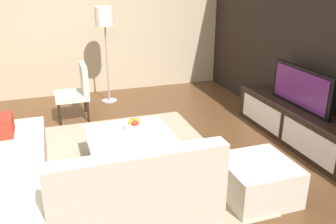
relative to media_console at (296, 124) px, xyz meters
name	(u,v)px	position (x,y,z in m)	size (l,w,h in m)	color
ground_plane	(125,169)	(0.00, -2.40, -0.25)	(14.00, 14.00, 0.00)	brown
feature_wall_back	(327,39)	(0.00, 0.30, 1.15)	(6.40, 0.12, 2.80)	black
side_wall_left	(96,19)	(-3.20, -2.20, 1.15)	(0.12, 5.20, 2.80)	beige
area_rug	(124,164)	(-0.10, -2.40, -0.24)	(2.95, 2.45, 0.01)	tan
media_console	(296,124)	(0.00, 0.00, 0.00)	(2.26, 0.47, 0.50)	black
television	(301,88)	(0.00, 0.00, 0.52)	(1.15, 0.06, 0.55)	black
sectional_couch	(48,181)	(0.50, -3.25, 0.04)	(2.28, 2.36, 0.85)	beige
coffee_table	(131,149)	(-0.10, -2.30, -0.05)	(1.00, 1.01, 0.38)	black
accent_chair_near	(77,89)	(-1.86, -2.75, 0.24)	(0.53, 0.51, 0.87)	black
floor_lamp	(105,23)	(-2.48, -2.15, 1.16)	(0.31, 0.31, 1.68)	#A5A5AA
ottoman	(257,180)	(1.00, -1.23, -0.05)	(0.70, 0.70, 0.40)	beige
fruit_bowl	(135,124)	(-0.28, -2.20, 0.18)	(0.28, 0.28, 0.13)	silver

